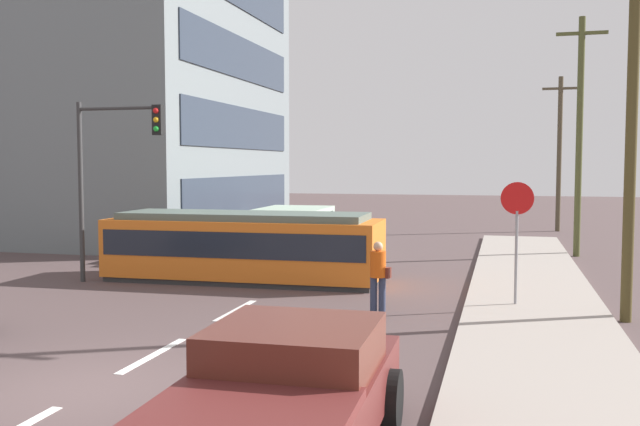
{
  "coord_description": "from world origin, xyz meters",
  "views": [
    {
      "loc": [
        6.05,
        -9.22,
        3.44
      ],
      "look_at": [
        1.12,
        9.55,
        2.08
      ],
      "focal_mm": 39.36,
      "sensor_mm": 36.0,
      "label": 1
    }
  ],
  "objects_px": {
    "traffic_light_mast": "(112,157)",
    "utility_pole_far": "(559,151)",
    "parked_sedan_far": "(232,227)",
    "utility_pole_mid": "(579,133)",
    "pedestrian_crossing": "(378,273)",
    "streetcar_tram": "(244,245)",
    "parked_sedan_mid": "(181,241)",
    "pickup_truck_parked": "(282,401)",
    "utility_pole_near": "(632,122)",
    "city_bus": "(285,230)",
    "stop_sign": "(517,217)"
  },
  "relations": [
    {
      "from": "stop_sign",
      "to": "utility_pole_near",
      "type": "relative_size",
      "value": 0.35
    },
    {
      "from": "city_bus",
      "to": "pedestrian_crossing",
      "type": "relative_size",
      "value": 3.61
    },
    {
      "from": "traffic_light_mast",
      "to": "utility_pole_far",
      "type": "relative_size",
      "value": 0.66
    },
    {
      "from": "streetcar_tram",
      "to": "parked_sedan_far",
      "type": "height_order",
      "value": "streetcar_tram"
    },
    {
      "from": "pedestrian_crossing",
      "to": "traffic_light_mast",
      "type": "distance_m",
      "value": 8.82
    },
    {
      "from": "streetcar_tram",
      "to": "pickup_truck_parked",
      "type": "height_order",
      "value": "streetcar_tram"
    },
    {
      "from": "parked_sedan_mid",
      "to": "traffic_light_mast",
      "type": "height_order",
      "value": "traffic_light_mast"
    },
    {
      "from": "pedestrian_crossing",
      "to": "streetcar_tram",
      "type": "bearing_deg",
      "value": 142.35
    },
    {
      "from": "city_bus",
      "to": "utility_pole_near",
      "type": "xyz_separation_m",
      "value": [
        10.41,
        -8.22,
        3.32
      ]
    },
    {
      "from": "streetcar_tram",
      "to": "pickup_truck_parked",
      "type": "distance_m",
      "value": 13.03
    },
    {
      "from": "stop_sign",
      "to": "utility_pole_mid",
      "type": "distance_m",
      "value": 11.08
    },
    {
      "from": "streetcar_tram",
      "to": "utility_pole_far",
      "type": "height_order",
      "value": "utility_pole_far"
    },
    {
      "from": "streetcar_tram",
      "to": "parked_sedan_mid",
      "type": "bearing_deg",
      "value": 134.95
    },
    {
      "from": "utility_pole_near",
      "to": "utility_pole_mid",
      "type": "xyz_separation_m",
      "value": [
        0.04,
        11.25,
        0.25
      ]
    },
    {
      "from": "parked_sedan_mid",
      "to": "stop_sign",
      "type": "relative_size",
      "value": 1.56
    },
    {
      "from": "parked_sedan_mid",
      "to": "traffic_light_mast",
      "type": "distance_m",
      "value": 6.17
    },
    {
      "from": "streetcar_tram",
      "to": "utility_pole_near",
      "type": "xyz_separation_m",
      "value": [
        10.02,
        -3.0,
        3.3
      ]
    },
    {
      "from": "pedestrian_crossing",
      "to": "pickup_truck_parked",
      "type": "xyz_separation_m",
      "value": [
        0.4,
        -8.43,
        -0.15
      ]
    },
    {
      "from": "parked_sedan_far",
      "to": "utility_pole_mid",
      "type": "bearing_deg",
      "value": -7.16
    },
    {
      "from": "pickup_truck_parked",
      "to": "utility_pole_near",
      "type": "distance_m",
      "value": 10.89
    },
    {
      "from": "stop_sign",
      "to": "traffic_light_mast",
      "type": "xyz_separation_m",
      "value": [
        -11.17,
        0.9,
        1.45
      ]
    },
    {
      "from": "parked_sedan_mid",
      "to": "utility_pole_near",
      "type": "relative_size",
      "value": 0.54
    },
    {
      "from": "parked_sedan_far",
      "to": "utility_pole_mid",
      "type": "height_order",
      "value": "utility_pole_mid"
    },
    {
      "from": "pedestrian_crossing",
      "to": "utility_pole_mid",
      "type": "height_order",
      "value": "utility_pole_mid"
    },
    {
      "from": "streetcar_tram",
      "to": "utility_pole_near",
      "type": "distance_m",
      "value": 10.97
    },
    {
      "from": "utility_pole_mid",
      "to": "parked_sedan_mid",
      "type": "bearing_deg",
      "value": -162.97
    },
    {
      "from": "utility_pole_near",
      "to": "pedestrian_crossing",
      "type": "bearing_deg",
      "value": -173.81
    },
    {
      "from": "city_bus",
      "to": "traffic_light_mast",
      "type": "height_order",
      "value": "traffic_light_mast"
    },
    {
      "from": "streetcar_tram",
      "to": "parked_sedan_mid",
      "type": "distance_m",
      "value": 5.61
    },
    {
      "from": "parked_sedan_mid",
      "to": "traffic_light_mast",
      "type": "bearing_deg",
      "value": -84.77
    },
    {
      "from": "pickup_truck_parked",
      "to": "utility_pole_far",
      "type": "bearing_deg",
      "value": 80.57
    },
    {
      "from": "streetcar_tram",
      "to": "parked_sedan_mid",
      "type": "height_order",
      "value": "streetcar_tram"
    },
    {
      "from": "pickup_truck_parked",
      "to": "utility_pole_mid",
      "type": "distance_m",
      "value": 21.22
    },
    {
      "from": "parked_sedan_mid",
      "to": "stop_sign",
      "type": "xyz_separation_m",
      "value": [
        11.66,
        -6.27,
        1.57
      ]
    },
    {
      "from": "stop_sign",
      "to": "utility_pole_near",
      "type": "height_order",
      "value": "utility_pole_near"
    },
    {
      "from": "parked_sedan_mid",
      "to": "utility_pole_near",
      "type": "distance_m",
      "value": 16.05
    },
    {
      "from": "parked_sedan_far",
      "to": "city_bus",
      "type": "bearing_deg",
      "value": -50.36
    },
    {
      "from": "pedestrian_crossing",
      "to": "parked_sedan_far",
      "type": "xyz_separation_m",
      "value": [
        -9.05,
        13.65,
        -0.32
      ]
    },
    {
      "from": "parked_sedan_far",
      "to": "utility_pole_far",
      "type": "xyz_separation_m",
      "value": [
        14.5,
        8.37,
        3.49
      ]
    },
    {
      "from": "parked_sedan_far",
      "to": "parked_sedan_mid",
      "type": "bearing_deg",
      "value": -85.77
    },
    {
      "from": "pedestrian_crossing",
      "to": "pickup_truck_parked",
      "type": "distance_m",
      "value": 8.44
    },
    {
      "from": "city_bus",
      "to": "pickup_truck_parked",
      "type": "xyz_separation_m",
      "value": [
        5.43,
        -17.23,
        -0.22
      ]
    },
    {
      "from": "streetcar_tram",
      "to": "traffic_light_mast",
      "type": "relative_size",
      "value": 1.55
    },
    {
      "from": "parked_sedan_far",
      "to": "stop_sign",
      "type": "bearing_deg",
      "value": -45.62
    },
    {
      "from": "parked_sedan_far",
      "to": "utility_pole_far",
      "type": "relative_size",
      "value": 0.55
    },
    {
      "from": "parked_sedan_far",
      "to": "stop_sign",
      "type": "height_order",
      "value": "stop_sign"
    },
    {
      "from": "parked_sedan_mid",
      "to": "utility_pole_near",
      "type": "bearing_deg",
      "value": -26.48
    },
    {
      "from": "pickup_truck_parked",
      "to": "utility_pole_far",
      "type": "relative_size",
      "value": 0.64
    },
    {
      "from": "utility_pole_near",
      "to": "utility_pole_far",
      "type": "bearing_deg",
      "value": 89.79
    },
    {
      "from": "utility_pole_mid",
      "to": "pedestrian_crossing",
      "type": "bearing_deg",
      "value": -114.57
    }
  ]
}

